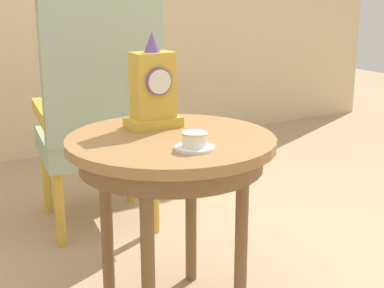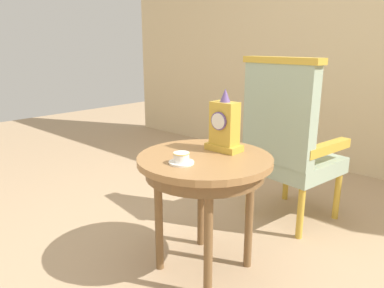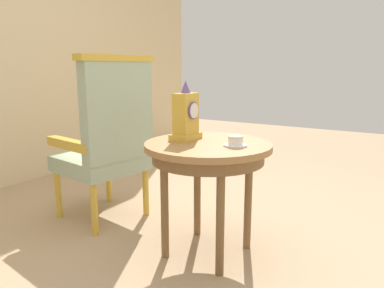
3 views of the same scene
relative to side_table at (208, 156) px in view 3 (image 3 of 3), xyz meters
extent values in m
plane|color=tan|center=(-0.03, -0.04, -0.58)|extent=(10.00, 10.00, 0.00)
cylinder|color=#9E7042|center=(0.00, 0.00, 0.06)|extent=(0.70, 0.70, 0.03)
cylinder|color=brown|center=(0.00, 0.00, 0.01)|extent=(0.62, 0.62, 0.07)
cylinder|color=brown|center=(0.17, 0.17, -0.27)|extent=(0.04, 0.04, 0.62)
cylinder|color=brown|center=(-0.17, 0.17, -0.27)|extent=(0.04, 0.04, 0.62)
cylinder|color=brown|center=(-0.17, -0.17, -0.27)|extent=(0.04, 0.04, 0.62)
cylinder|color=brown|center=(0.17, -0.17, -0.27)|extent=(0.04, 0.04, 0.62)
cylinder|color=white|center=(-0.01, -0.17, 0.08)|extent=(0.12, 0.12, 0.01)
cylinder|color=white|center=(-0.01, -0.17, 0.11)|extent=(0.08, 0.08, 0.05)
torus|color=gold|center=(-0.01, -0.17, 0.13)|extent=(0.08, 0.08, 0.00)
cube|color=gold|center=(0.01, 0.15, 0.10)|extent=(0.19, 0.11, 0.04)
cube|color=gold|center=(0.01, 0.15, 0.23)|extent=(0.14, 0.09, 0.23)
cylinder|color=#664C8C|center=(0.01, 0.10, 0.25)|extent=(0.10, 0.01, 0.10)
cylinder|color=white|center=(0.01, 0.09, 0.25)|extent=(0.08, 0.00, 0.08)
cone|color=#664C8C|center=(0.01, 0.15, 0.38)|extent=(0.06, 0.06, 0.07)
cube|color=#9EB299|center=(0.06, 0.91, -0.17)|extent=(0.59, 0.59, 0.11)
cube|color=#9EB299|center=(0.03, 0.69, 0.20)|extent=(0.53, 0.17, 0.64)
cube|color=gold|center=(0.03, 0.69, 0.54)|extent=(0.57, 0.18, 0.04)
cube|color=gold|center=(0.29, 0.87, -0.01)|extent=(0.14, 0.47, 0.06)
cube|color=gold|center=(-0.16, 0.94, -0.01)|extent=(0.14, 0.47, 0.06)
cylinder|color=gold|center=(0.31, 1.09, -0.40)|extent=(0.04, 0.04, 0.35)
cylinder|color=gold|center=(-0.12, 1.16, -0.40)|extent=(0.04, 0.04, 0.35)
cylinder|color=gold|center=(0.25, 0.66, -0.40)|extent=(0.04, 0.04, 0.35)
cylinder|color=gold|center=(-0.19, 0.72, -0.40)|extent=(0.04, 0.04, 0.35)
camera|label=1|loc=(-0.86, -1.68, 0.58)|focal=54.93mm
camera|label=2|loc=(1.16, -1.37, 0.63)|focal=33.86mm
camera|label=3|loc=(-1.72, -0.98, 0.48)|focal=34.31mm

